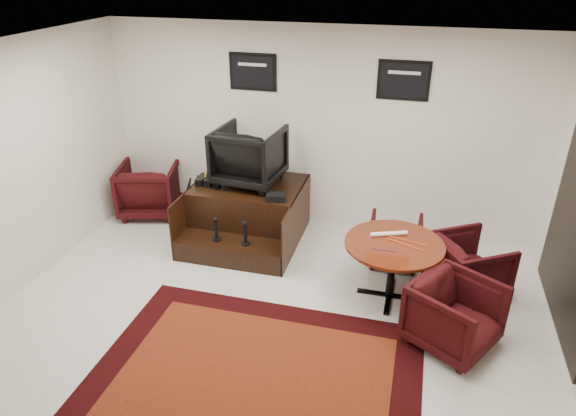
{
  "coord_description": "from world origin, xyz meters",
  "views": [
    {
      "loc": [
        1.36,
        -4.17,
        3.61
      ],
      "look_at": [
        0.01,
        0.9,
        0.97
      ],
      "focal_mm": 32.0,
      "sensor_mm": 36.0,
      "label": 1
    }
  ],
  "objects_px": {
    "shine_chair": "(249,153)",
    "armchair_side": "(149,187)",
    "table_chair_window": "(469,263)",
    "meeting_table": "(394,250)",
    "table_chair_back": "(395,239)",
    "table_chair_corner": "(455,312)",
    "shine_podium": "(248,214)"
  },
  "relations": [
    {
      "from": "table_chair_corner",
      "to": "meeting_table",
      "type": "bearing_deg",
      "value": 77.17
    },
    {
      "from": "meeting_table",
      "to": "table_chair_back",
      "type": "relative_size",
      "value": 1.66
    },
    {
      "from": "armchair_side",
      "to": "table_chair_corner",
      "type": "xyz_separation_m",
      "value": [
        4.39,
        -1.89,
        -0.04
      ]
    },
    {
      "from": "shine_chair",
      "to": "armchair_side",
      "type": "bearing_deg",
      "value": -0.22
    },
    {
      "from": "meeting_table",
      "to": "table_chair_corner",
      "type": "height_order",
      "value": "table_chair_corner"
    },
    {
      "from": "shine_podium",
      "to": "table_chair_window",
      "type": "bearing_deg",
      "value": -11.34
    },
    {
      "from": "meeting_table",
      "to": "table_chair_corner",
      "type": "relative_size",
      "value": 1.39
    },
    {
      "from": "table_chair_window",
      "to": "table_chair_corner",
      "type": "height_order",
      "value": "table_chair_corner"
    },
    {
      "from": "shine_podium",
      "to": "shine_chair",
      "type": "xyz_separation_m",
      "value": [
        0.0,
        0.15,
        0.84
      ]
    },
    {
      "from": "shine_chair",
      "to": "table_chair_window",
      "type": "height_order",
      "value": "shine_chair"
    },
    {
      "from": "shine_chair",
      "to": "table_chair_window",
      "type": "relative_size",
      "value": 1.12
    },
    {
      "from": "armchair_side",
      "to": "meeting_table",
      "type": "distance_m",
      "value": 3.92
    },
    {
      "from": "shine_chair",
      "to": "meeting_table",
      "type": "bearing_deg",
      "value": 157.5
    },
    {
      "from": "shine_podium",
      "to": "meeting_table",
      "type": "xyz_separation_m",
      "value": [
        2.04,
        -0.93,
        0.28
      ]
    },
    {
      "from": "table_chair_back",
      "to": "shine_chair",
      "type": "bearing_deg",
      "value": -9.86
    },
    {
      "from": "meeting_table",
      "to": "table_chair_back",
      "type": "distance_m",
      "value": 0.84
    },
    {
      "from": "shine_podium",
      "to": "meeting_table",
      "type": "height_order",
      "value": "shine_podium"
    },
    {
      "from": "meeting_table",
      "to": "table_chair_back",
      "type": "xyz_separation_m",
      "value": [
        -0.02,
        0.78,
        -0.3
      ]
    },
    {
      "from": "table_chair_back",
      "to": "table_chair_corner",
      "type": "xyz_separation_m",
      "value": [
        0.69,
        -1.43,
        0.06
      ]
    },
    {
      "from": "table_chair_back",
      "to": "table_chair_window",
      "type": "relative_size",
      "value": 0.87
    },
    {
      "from": "shine_podium",
      "to": "table_chair_back",
      "type": "height_order",
      "value": "shine_podium"
    },
    {
      "from": "shine_chair",
      "to": "table_chair_corner",
      "type": "relative_size",
      "value": 1.09
    },
    {
      "from": "shine_podium",
      "to": "table_chair_back",
      "type": "distance_m",
      "value": 2.03
    },
    {
      "from": "shine_podium",
      "to": "table_chair_corner",
      "type": "xyz_separation_m",
      "value": [
        2.72,
        -1.58,
        0.04
      ]
    },
    {
      "from": "table_chair_back",
      "to": "table_chair_window",
      "type": "bearing_deg",
      "value": 151.89
    },
    {
      "from": "shine_chair",
      "to": "meeting_table",
      "type": "relative_size",
      "value": 0.78
    },
    {
      "from": "shine_podium",
      "to": "shine_chair",
      "type": "bearing_deg",
      "value": 90.0
    },
    {
      "from": "shine_chair",
      "to": "table_chair_window",
      "type": "distance_m",
      "value": 3.1
    },
    {
      "from": "table_chair_back",
      "to": "shine_podium",
      "type": "bearing_deg",
      "value": -5.67
    },
    {
      "from": "meeting_table",
      "to": "table_chair_corner",
      "type": "xyz_separation_m",
      "value": [
        0.67,
        -0.65,
        -0.24
      ]
    },
    {
      "from": "table_chair_back",
      "to": "table_chair_corner",
      "type": "height_order",
      "value": "table_chair_corner"
    },
    {
      "from": "table_chair_corner",
      "to": "table_chair_back",
      "type": "bearing_deg",
      "value": 56.92
    }
  ]
}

